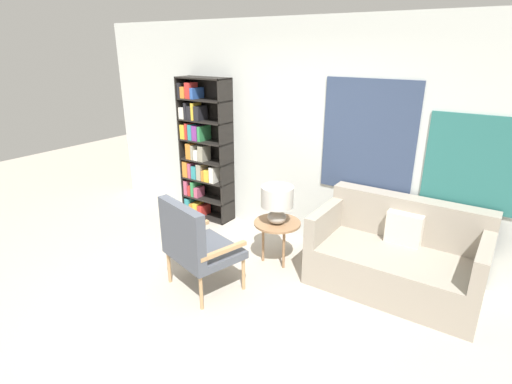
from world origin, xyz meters
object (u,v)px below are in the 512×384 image
object	(u,v)px
couch	(397,257)
table_lamp	(277,200)
bookshelf	(201,152)
side_table	(277,226)
armchair	(194,242)

from	to	relation	value
couch	table_lamp	bearing A→B (deg)	-166.33
bookshelf	side_table	bearing A→B (deg)	-19.34
couch	side_table	world-z (taller)	couch
bookshelf	side_table	xyz separation A→B (m)	(1.61, -0.56, -0.52)
armchair	bookshelf	bearing A→B (deg)	128.58
bookshelf	armchair	size ratio (longest dim) A/B	2.03
couch	armchair	bearing A→B (deg)	-143.29
side_table	table_lamp	size ratio (longest dim) A/B	1.22
armchair	table_lamp	size ratio (longest dim) A/B	2.24
side_table	table_lamp	xyz separation A→B (m)	(0.01, -0.03, 0.33)
bookshelf	table_lamp	world-z (taller)	bookshelf
bookshelf	armchair	xyz separation A→B (m)	(1.22, -1.53, -0.41)
table_lamp	armchair	bearing A→B (deg)	-113.08
table_lamp	couch	bearing A→B (deg)	13.67
couch	side_table	bearing A→B (deg)	-167.68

